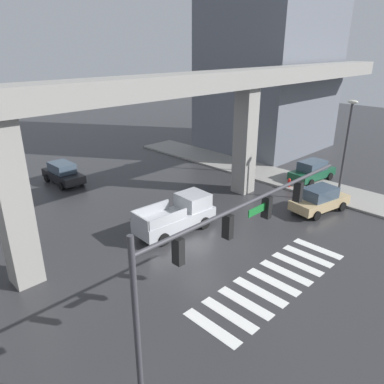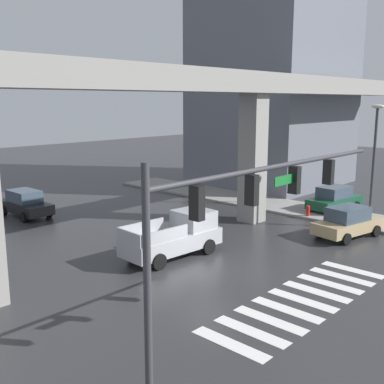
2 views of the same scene
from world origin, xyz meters
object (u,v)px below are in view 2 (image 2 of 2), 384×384
object	(u,v)px
sedan_tan	(348,222)
street_lamp_near_corner	(374,152)
pickup_truck	(177,236)
sedan_black	(25,203)
traffic_signal_mast	(248,205)
sedan_dark_green	(334,199)
fire_hydrant	(308,212)
street_lamp_mid_block	(243,142)

from	to	relation	value
sedan_tan	street_lamp_near_corner	world-z (taller)	street_lamp_near_corner
pickup_truck	sedan_black	bearing A→B (deg)	95.20
sedan_black	traffic_signal_mast	distance (m)	21.69
sedan_dark_green	fire_hydrant	world-z (taller)	sedan_dark_green
sedan_dark_green	street_lamp_mid_block	size ratio (longest dim) A/B	0.62
pickup_truck	street_lamp_mid_block	world-z (taller)	street_lamp_mid_block
traffic_signal_mast	fire_hydrant	xyz separation A→B (m)	(16.39, 7.16, -4.25)
street_lamp_near_corner	sedan_tan	bearing A→B (deg)	177.81
street_lamp_mid_block	sedan_tan	bearing A→B (deg)	-106.03
sedan_tan	sedan_black	distance (m)	20.09
pickup_truck	sedan_black	xyz separation A→B (m)	(-1.16, 12.78, -0.14)
street_lamp_mid_block	fire_hydrant	world-z (taller)	street_lamp_mid_block
sedan_tan	street_lamp_mid_block	world-z (taller)	street_lamp_mid_block
sedan_black	street_lamp_mid_block	bearing A→B (deg)	-33.05
sedan_dark_green	sedan_tan	world-z (taller)	same
sedan_tan	traffic_signal_mast	world-z (taller)	traffic_signal_mast
sedan_black	pickup_truck	bearing A→B (deg)	-84.80
pickup_truck	street_lamp_near_corner	bearing A→B (deg)	-22.98
street_lamp_near_corner	sedan_black	bearing A→B (deg)	125.48
sedan_tan	sedan_black	size ratio (longest dim) A/B	1.06
pickup_truck	traffic_signal_mast	world-z (taller)	traffic_signal_mast
fire_hydrant	sedan_black	bearing A→B (deg)	131.41
pickup_truck	sedan_dark_green	bearing A→B (deg)	-5.41
sedan_dark_green	traffic_signal_mast	bearing A→B (deg)	-160.57
fire_hydrant	sedan_tan	bearing A→B (deg)	-121.47
sedan_dark_green	traffic_signal_mast	xyz separation A→B (m)	(-19.36, -6.83, 3.83)
sedan_dark_green	street_lamp_mid_block	bearing A→B (deg)	113.42
pickup_truck	fire_hydrant	world-z (taller)	pickup_truck
sedan_dark_green	fire_hydrant	size ratio (longest dim) A/B	5.27
sedan_black	street_lamp_near_corner	world-z (taller)	street_lamp_near_corner
pickup_truck	sedan_black	size ratio (longest dim) A/B	1.21
fire_hydrant	pickup_truck	bearing A→B (deg)	174.83
sedan_tan	street_lamp_near_corner	size ratio (longest dim) A/B	0.63
street_lamp_near_corner	sedan_dark_green	bearing A→B (deg)	53.74
sedan_tan	street_lamp_mid_block	bearing A→B (deg)	73.97
sedan_black	traffic_signal_mast	xyz separation A→B (m)	(-4.25, -20.93, 3.83)
pickup_truck	sedan_dark_green	world-z (taller)	pickup_truck
sedan_tan	sedan_dark_green	bearing A→B (deg)	32.93
traffic_signal_mast	pickup_truck	bearing A→B (deg)	56.41
pickup_truck	traffic_signal_mast	xyz separation A→B (m)	(-5.41, -8.15, 3.69)
street_lamp_mid_block	sedan_black	bearing A→B (deg)	146.95
sedan_dark_green	fire_hydrant	distance (m)	3.02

